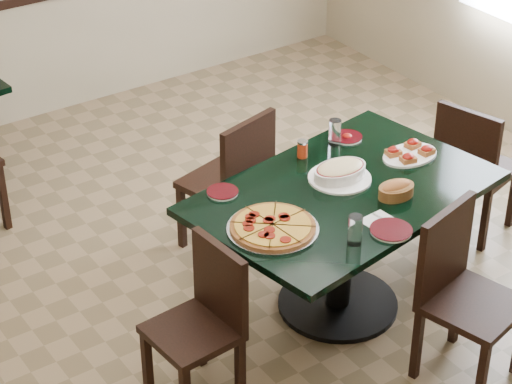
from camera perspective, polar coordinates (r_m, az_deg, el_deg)
floor at (r=5.61m, az=1.01°, el=-5.76°), size 5.50×5.50×0.00m
main_table at (r=5.20m, az=4.95°, el=-1.56°), size 1.68×1.23×0.75m
chair_far at (r=5.67m, az=-1.24°, el=0.86°), size 0.51×0.51×0.90m
chair_near at (r=4.91m, az=11.60°, el=-5.30°), size 0.51×0.51×0.91m
chair_right at (r=5.97m, az=12.25°, el=1.60°), size 0.50×0.50×0.87m
chair_left at (r=4.73m, az=-2.97°, el=-7.09°), size 0.41×0.41×0.82m
pepperoni_pizza at (r=4.76m, az=0.96°, el=-2.01°), size 0.45×0.45×0.04m
lasagna_casserole at (r=5.16m, az=4.82°, el=1.17°), size 0.33×0.33×0.09m
bread_basket at (r=5.06m, az=8.01°, el=0.14°), size 0.21×0.15×0.09m
bruschetta_platter at (r=5.43m, az=8.79°, el=2.24°), size 0.34×0.23×0.05m
side_plate_near at (r=4.80m, az=7.73°, el=-2.18°), size 0.21×0.21×0.02m
side_plate_far_r at (r=5.57m, az=5.23°, el=3.15°), size 0.17×0.17×0.03m
side_plate_far_l at (r=5.05m, az=-1.92°, el=-0.00°), size 0.16×0.16×0.02m
napkin_setting at (r=4.87m, az=7.13°, el=-1.69°), size 0.17×0.17×0.01m
water_glass_a at (r=5.48m, az=4.52°, el=3.42°), size 0.07×0.07×0.15m
water_glass_b at (r=4.66m, az=5.68°, el=-2.17°), size 0.07×0.07×0.15m
pepper_shaker at (r=5.35m, az=2.67°, el=2.49°), size 0.06×0.06×0.10m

